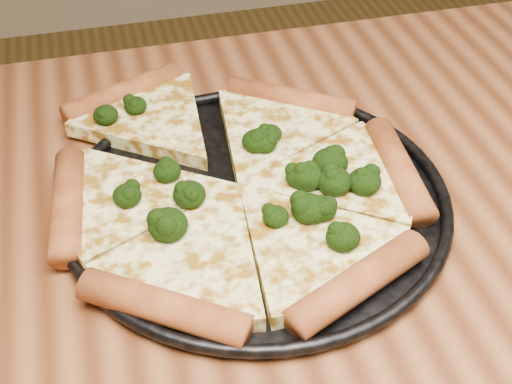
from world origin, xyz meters
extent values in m
cube|color=brown|center=(0.00, 0.00, 0.73)|extent=(1.20, 0.90, 0.04)
cylinder|color=black|center=(-0.04, 0.13, 0.75)|extent=(0.34, 0.34, 0.01)
torus|color=black|center=(-0.04, 0.13, 0.76)|extent=(0.35, 0.35, 0.01)
cylinder|color=#B8622E|center=(0.03, 0.27, 0.77)|extent=(0.13, 0.10, 0.03)
cylinder|color=#B8622E|center=(-0.14, 0.32, 0.77)|extent=(0.13, 0.08, 0.03)
cylinder|color=#B8622E|center=(-0.21, 0.16, 0.77)|extent=(0.04, 0.14, 0.03)
cylinder|color=#B8622E|center=(-0.14, 0.02, 0.77)|extent=(0.13, 0.10, 0.03)
cylinder|color=#B8622E|center=(0.01, 0.01, 0.77)|extent=(0.13, 0.08, 0.03)
cylinder|color=#B8622E|center=(0.09, 0.13, 0.77)|extent=(0.04, 0.14, 0.03)
ellipsoid|color=black|center=(-0.16, 0.27, 0.78)|extent=(0.03, 0.03, 0.02)
ellipsoid|color=black|center=(-0.04, 0.09, 0.78)|extent=(0.02, 0.02, 0.02)
ellipsoid|color=black|center=(-0.13, 0.10, 0.78)|extent=(0.03, 0.03, 0.03)
ellipsoid|color=black|center=(-0.10, 0.13, 0.78)|extent=(0.03, 0.03, 0.02)
ellipsoid|color=black|center=(0.05, 0.11, 0.78)|extent=(0.03, 0.03, 0.02)
ellipsoid|color=black|center=(0.03, 0.14, 0.78)|extent=(0.03, 0.03, 0.02)
ellipsoid|color=black|center=(-0.01, 0.20, 0.78)|extent=(0.02, 0.02, 0.02)
ellipsoid|color=black|center=(-0.13, 0.28, 0.78)|extent=(0.02, 0.02, 0.02)
ellipsoid|color=black|center=(-0.02, 0.19, 0.78)|extent=(0.02, 0.02, 0.02)
ellipsoid|color=black|center=(-0.15, 0.14, 0.78)|extent=(0.03, 0.03, 0.02)
ellipsoid|color=black|center=(0.00, 0.08, 0.78)|extent=(0.03, 0.03, 0.02)
ellipsoid|color=black|center=(-0.12, 0.17, 0.78)|extent=(0.03, 0.03, 0.02)
ellipsoid|color=black|center=(0.00, 0.13, 0.78)|extent=(0.03, 0.03, 0.02)
ellipsoid|color=black|center=(0.03, 0.11, 0.78)|extent=(0.03, 0.03, 0.02)
ellipsoid|color=black|center=(0.00, 0.13, 0.78)|extent=(0.03, 0.03, 0.02)
ellipsoid|color=black|center=(-0.01, 0.09, 0.78)|extent=(0.03, 0.03, 0.02)
ellipsoid|color=black|center=(-0.03, 0.19, 0.78)|extent=(0.03, 0.03, 0.02)
ellipsoid|color=black|center=(0.01, 0.05, 0.78)|extent=(0.03, 0.03, 0.02)
camera|label=1|loc=(-0.16, -0.33, 1.18)|focal=49.80mm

